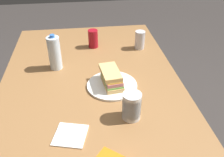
{
  "coord_description": "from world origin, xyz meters",
  "views": [
    {
      "loc": [
        -1.06,
        0.03,
        1.53
      ],
      "look_at": [
        0.01,
        -0.11,
        0.8
      ],
      "focal_mm": 39.73,
      "sensor_mm": 36.0,
      "label": 1
    }
  ],
  "objects_px": {
    "water_bottle_tall": "(55,53)",
    "soda_can_red": "(93,39)",
    "paper_plate": "(112,85)",
    "sandwich": "(111,78)",
    "soda_can_silver": "(140,40)",
    "plastic_cup_stack": "(132,106)",
    "dining_table": "(93,101)"
  },
  "relations": [
    {
      "from": "paper_plate",
      "to": "soda_can_silver",
      "type": "distance_m",
      "value": 0.49
    },
    {
      "from": "water_bottle_tall",
      "to": "soda_can_red",
      "type": "bearing_deg",
      "value": -43.84
    },
    {
      "from": "sandwich",
      "to": "soda_can_silver",
      "type": "relative_size",
      "value": 1.56
    },
    {
      "from": "paper_plate",
      "to": "water_bottle_tall",
      "type": "height_order",
      "value": "water_bottle_tall"
    },
    {
      "from": "paper_plate",
      "to": "sandwich",
      "type": "xyz_separation_m",
      "value": [
        0.0,
        0.0,
        0.05
      ]
    },
    {
      "from": "paper_plate",
      "to": "soda_can_silver",
      "type": "height_order",
      "value": "soda_can_silver"
    },
    {
      "from": "sandwich",
      "to": "plastic_cup_stack",
      "type": "relative_size",
      "value": 1.46
    },
    {
      "from": "plastic_cup_stack",
      "to": "water_bottle_tall",
      "type": "bearing_deg",
      "value": 36.85
    },
    {
      "from": "plastic_cup_stack",
      "to": "soda_can_silver",
      "type": "height_order",
      "value": "plastic_cup_stack"
    },
    {
      "from": "dining_table",
      "to": "soda_can_silver",
      "type": "distance_m",
      "value": 0.57
    },
    {
      "from": "dining_table",
      "to": "water_bottle_tall",
      "type": "distance_m",
      "value": 0.36
    },
    {
      "from": "soda_can_red",
      "to": "plastic_cup_stack",
      "type": "height_order",
      "value": "plastic_cup_stack"
    },
    {
      "from": "dining_table",
      "to": "soda_can_red",
      "type": "bearing_deg",
      "value": -4.96
    },
    {
      "from": "dining_table",
      "to": "soda_can_silver",
      "type": "bearing_deg",
      "value": -39.52
    },
    {
      "from": "sandwich",
      "to": "soda_can_silver",
      "type": "xyz_separation_m",
      "value": [
        0.41,
        -0.25,
        0.01
      ]
    },
    {
      "from": "water_bottle_tall",
      "to": "plastic_cup_stack",
      "type": "xyz_separation_m",
      "value": [
        -0.48,
        -0.36,
        -0.03
      ]
    },
    {
      "from": "dining_table",
      "to": "soda_can_red",
      "type": "xyz_separation_m",
      "value": [
        0.49,
        -0.04,
        0.15
      ]
    },
    {
      "from": "soda_can_red",
      "to": "sandwich",
      "type": "bearing_deg",
      "value": -172.29
    },
    {
      "from": "dining_table",
      "to": "plastic_cup_stack",
      "type": "distance_m",
      "value": 0.33
    },
    {
      "from": "sandwich",
      "to": "water_bottle_tall",
      "type": "height_order",
      "value": "water_bottle_tall"
    },
    {
      "from": "paper_plate",
      "to": "plastic_cup_stack",
      "type": "xyz_separation_m",
      "value": [
        -0.25,
        -0.05,
        0.06
      ]
    },
    {
      "from": "sandwich",
      "to": "paper_plate",
      "type": "bearing_deg",
      "value": -146.44
    },
    {
      "from": "water_bottle_tall",
      "to": "dining_table",
      "type": "bearing_deg",
      "value": -140.85
    },
    {
      "from": "soda_can_red",
      "to": "soda_can_silver",
      "type": "xyz_separation_m",
      "value": [
        -0.06,
        -0.31,
        0.0
      ]
    },
    {
      "from": "paper_plate",
      "to": "plastic_cup_stack",
      "type": "height_order",
      "value": "plastic_cup_stack"
    },
    {
      "from": "soda_can_silver",
      "to": "soda_can_red",
      "type": "bearing_deg",
      "value": 78.97
    },
    {
      "from": "water_bottle_tall",
      "to": "plastic_cup_stack",
      "type": "relative_size",
      "value": 1.63
    },
    {
      "from": "plastic_cup_stack",
      "to": "soda_can_silver",
      "type": "relative_size",
      "value": 1.07
    },
    {
      "from": "water_bottle_tall",
      "to": "soda_can_silver",
      "type": "height_order",
      "value": "water_bottle_tall"
    },
    {
      "from": "dining_table",
      "to": "soda_can_red",
      "type": "distance_m",
      "value": 0.51
    },
    {
      "from": "paper_plate",
      "to": "soda_can_red",
      "type": "relative_size",
      "value": 2.19
    },
    {
      "from": "paper_plate",
      "to": "soda_can_silver",
      "type": "xyz_separation_m",
      "value": [
        0.42,
        -0.24,
        0.05
      ]
    }
  ]
}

